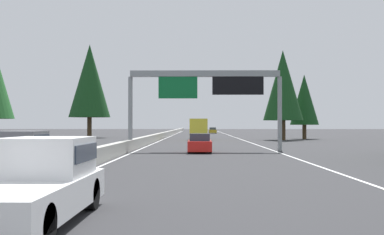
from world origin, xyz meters
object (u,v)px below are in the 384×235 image
object	(u,v)px
box_truck_distant_a	(199,128)
oncoming_near	(17,152)
sedan_near_center	(213,131)
conifer_left_mid	(90,81)
sedan_far_right	(200,144)
conifer_right_mid	(283,85)
pickup_near_right	(38,180)
sedan_far_center	(198,131)
conifer_right_far	(304,100)
sign_gantry_overhead	(207,87)

from	to	relation	value
box_truck_distant_a	oncoming_near	bearing A→B (deg)	169.54
box_truck_distant_a	oncoming_near	distance (m)	45.51
sedan_near_center	conifer_left_mid	distance (m)	43.58
sedan_far_right	conifer_right_mid	distance (m)	31.43
pickup_near_right	sedan_far_center	world-z (taller)	pickup_near_right
sedan_far_center	conifer_right_mid	bearing A→B (deg)	-163.58
pickup_near_right	oncoming_near	size ratio (longest dim) A/B	1.00
conifer_right_far	sign_gantry_overhead	bearing A→B (deg)	154.15
sedan_near_center	conifer_left_mid	bearing A→B (deg)	150.25
pickup_near_right	sedan_far_right	distance (m)	26.05
oncoming_near	box_truck_distant_a	bearing A→B (deg)	169.54
pickup_near_right	sedan_far_center	distance (m)	94.47
oncoming_near	sedan_far_center	bearing A→B (deg)	174.48
oncoming_near	conifer_right_far	xyz separation A→B (m)	(48.48, -24.04, 4.93)
box_truck_distant_a	sedan_far_center	world-z (taller)	box_truck_distant_a
conifer_right_mid	pickup_near_right	bearing A→B (deg)	164.19
box_truck_distant_a	oncoming_near	size ratio (longest dim) A/B	1.52
conifer_left_mid	sedan_far_right	bearing A→B (deg)	-155.60
box_truck_distant_a	sedan_far_center	xyz separation A→B (m)	(39.06, 0.16, -0.93)
sedan_far_right	conifer_right_far	size ratio (longest dim) A/B	0.46
sign_gantry_overhead	conifer_left_mid	size ratio (longest dim) A/B	0.83
sedan_far_right	pickup_near_right	bearing A→B (deg)	171.84
box_truck_distant_a	oncoming_near	world-z (taller)	box_truck_distant_a
pickup_near_right	box_truck_distant_a	bearing A→B (deg)	-3.75
sign_gantry_overhead	box_truck_distant_a	world-z (taller)	sign_gantry_overhead
pickup_near_right	box_truck_distant_a	world-z (taller)	box_truck_distant_a
sedan_far_center	conifer_right_mid	distance (m)	42.54
sedan_far_right	conifer_left_mid	size ratio (longest dim) A/B	0.29
sign_gantry_overhead	sedan_far_right	distance (m)	5.09
conifer_right_far	oncoming_near	bearing A→B (deg)	153.63
sedan_far_right	sedan_far_center	xyz separation A→B (m)	(68.62, 0.23, 0.00)
pickup_near_right	sedan_near_center	distance (m)	102.44
sign_gantry_overhead	conifer_right_mid	distance (m)	28.55
pickup_near_right	sign_gantry_overhead	bearing A→B (deg)	-8.76
conifer_left_mid	oncoming_near	bearing A→B (deg)	-170.10
box_truck_distant_a	conifer_left_mid	distance (m)	21.68
sedan_near_center	oncoming_near	xyz separation A→B (m)	(-91.60, 11.69, 0.23)
sign_gantry_overhead	pickup_near_right	world-z (taller)	sign_gantry_overhead
sedan_far_right	box_truck_distant_a	world-z (taller)	box_truck_distant_a
sign_gantry_overhead	conifer_right_mid	size ratio (longest dim) A/B	1.02
sedan_far_center	conifer_left_mid	bearing A→B (deg)	148.99
sign_gantry_overhead	sedan_far_right	world-z (taller)	sign_gantry_overhead
pickup_near_right	conifer_right_mid	bearing A→B (deg)	-15.81
sedan_far_center	oncoming_near	size ratio (longest dim) A/B	0.79
pickup_near_right	sedan_near_center	world-z (taller)	pickup_near_right
sedan_near_center	box_truck_distant_a	bearing A→B (deg)	175.81
box_truck_distant_a	sedan_far_center	bearing A→B (deg)	0.23
sign_gantry_overhead	conifer_right_far	world-z (taller)	conifer_right_far
sedan_far_right	sedan_far_center	bearing A→B (deg)	0.19
oncoming_near	conifer_right_mid	world-z (taller)	conifer_right_mid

